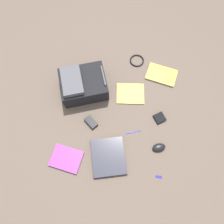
{
  "coord_description": "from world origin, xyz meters",
  "views": [
    {
      "loc": [
        0.68,
        0.03,
        1.84
      ],
      "look_at": [
        0.0,
        0.03,
        0.02
      ],
      "focal_mm": 35.72,
      "sensor_mm": 36.0,
      "label": 1
    }
  ],
  "objects_px": {
    "power_brick": "(91,122)",
    "laptop": "(109,157)",
    "book_blue": "(66,159)",
    "cable_coil": "(137,61)",
    "book_red": "(162,75)",
    "backpack": "(83,84)",
    "usb_stick": "(159,177)",
    "earbud_pouch": "(160,118)",
    "computer_mouse": "(159,147)",
    "book_comic": "(130,94)",
    "pen_black": "(133,132)"
  },
  "relations": [
    {
      "from": "power_brick",
      "to": "laptop",
      "type": "bearing_deg",
      "value": 27.03
    },
    {
      "from": "book_blue",
      "to": "power_brick",
      "type": "relative_size",
      "value": 2.49
    },
    {
      "from": "laptop",
      "to": "cable_coil",
      "type": "relative_size",
      "value": 2.49
    },
    {
      "from": "book_blue",
      "to": "book_red",
      "type": "xyz_separation_m",
      "value": [
        -0.78,
        0.84,
        -0.0
      ]
    },
    {
      "from": "backpack",
      "to": "laptop",
      "type": "relative_size",
      "value": 1.32
    },
    {
      "from": "book_blue",
      "to": "usb_stick",
      "type": "bearing_deg",
      "value": 79.06
    },
    {
      "from": "power_brick",
      "to": "earbud_pouch",
      "type": "height_order",
      "value": "power_brick"
    },
    {
      "from": "cable_coil",
      "to": "earbud_pouch",
      "type": "xyz_separation_m",
      "value": [
        0.59,
        0.17,
        0.01
      ]
    },
    {
      "from": "usb_stick",
      "to": "cable_coil",
      "type": "bearing_deg",
      "value": -173.16
    },
    {
      "from": "computer_mouse",
      "to": "cable_coil",
      "type": "xyz_separation_m",
      "value": [
        -0.85,
        -0.15,
        -0.01
      ]
    },
    {
      "from": "laptop",
      "to": "earbud_pouch",
      "type": "relative_size",
      "value": 3.96
    },
    {
      "from": "book_blue",
      "to": "earbud_pouch",
      "type": "height_order",
      "value": "earbud_pouch"
    },
    {
      "from": "book_comic",
      "to": "book_red",
      "type": "height_order",
      "value": "book_red"
    },
    {
      "from": "power_brick",
      "to": "usb_stick",
      "type": "distance_m",
      "value": 0.71
    },
    {
      "from": "laptop",
      "to": "book_red",
      "type": "height_order",
      "value": "laptop"
    },
    {
      "from": "book_comic",
      "to": "usb_stick",
      "type": "bearing_deg",
      "value": 15.57
    },
    {
      "from": "power_brick",
      "to": "usb_stick",
      "type": "height_order",
      "value": "power_brick"
    },
    {
      "from": "earbud_pouch",
      "to": "book_blue",
      "type": "bearing_deg",
      "value": -66.1
    },
    {
      "from": "book_red",
      "to": "earbud_pouch",
      "type": "xyz_separation_m",
      "value": [
        0.43,
        -0.05,
        0.0
      ]
    },
    {
      "from": "book_blue",
      "to": "earbud_pouch",
      "type": "distance_m",
      "value": 0.86
    },
    {
      "from": "book_comic",
      "to": "earbud_pouch",
      "type": "height_order",
      "value": "earbud_pouch"
    },
    {
      "from": "backpack",
      "to": "laptop",
      "type": "height_order",
      "value": "backpack"
    },
    {
      "from": "computer_mouse",
      "to": "earbud_pouch",
      "type": "relative_size",
      "value": 1.26
    },
    {
      "from": "book_blue",
      "to": "computer_mouse",
      "type": "height_order",
      "value": "computer_mouse"
    },
    {
      "from": "book_blue",
      "to": "backpack",
      "type": "bearing_deg",
      "value": 169.66
    },
    {
      "from": "cable_coil",
      "to": "usb_stick",
      "type": "height_order",
      "value": "cable_coil"
    },
    {
      "from": "book_comic",
      "to": "book_red",
      "type": "bearing_deg",
      "value": 122.87
    },
    {
      "from": "computer_mouse",
      "to": "cable_coil",
      "type": "relative_size",
      "value": 0.79
    },
    {
      "from": "laptop",
      "to": "earbud_pouch",
      "type": "distance_m",
      "value": 0.56
    },
    {
      "from": "laptop",
      "to": "book_red",
      "type": "xyz_separation_m",
      "value": [
        -0.76,
        0.49,
        -0.01
      ]
    },
    {
      "from": "book_comic",
      "to": "book_blue",
      "type": "bearing_deg",
      "value": -42.76
    },
    {
      "from": "computer_mouse",
      "to": "earbud_pouch",
      "type": "bearing_deg",
      "value": 162.2
    },
    {
      "from": "book_comic",
      "to": "book_red",
      "type": "distance_m",
      "value": 0.35
    },
    {
      "from": "usb_stick",
      "to": "pen_black",
      "type": "bearing_deg",
      "value": -152.11
    },
    {
      "from": "computer_mouse",
      "to": "power_brick",
      "type": "height_order",
      "value": "computer_mouse"
    },
    {
      "from": "backpack",
      "to": "power_brick",
      "type": "distance_m",
      "value": 0.34
    },
    {
      "from": "cable_coil",
      "to": "power_brick",
      "type": "distance_m",
      "value": 0.75
    },
    {
      "from": "book_red",
      "to": "usb_stick",
      "type": "xyz_separation_m",
      "value": [
        0.92,
        -0.09,
        -0.01
      ]
    },
    {
      "from": "book_blue",
      "to": "usb_stick",
      "type": "relative_size",
      "value": 5.78
    },
    {
      "from": "backpack",
      "to": "usb_stick",
      "type": "relative_size",
      "value": 9.05
    },
    {
      "from": "computer_mouse",
      "to": "pen_black",
      "type": "distance_m",
      "value": 0.25
    },
    {
      "from": "book_red",
      "to": "pen_black",
      "type": "relative_size",
      "value": 2.35
    },
    {
      "from": "laptop",
      "to": "usb_stick",
      "type": "distance_m",
      "value": 0.43
    },
    {
      "from": "book_red",
      "to": "cable_coil",
      "type": "distance_m",
      "value": 0.27
    },
    {
      "from": "book_blue",
      "to": "earbud_pouch",
      "type": "relative_size",
      "value": 3.34
    },
    {
      "from": "backpack",
      "to": "book_blue",
      "type": "xyz_separation_m",
      "value": [
        0.63,
        -0.12,
        -0.08
      ]
    },
    {
      "from": "book_red",
      "to": "usb_stick",
      "type": "bearing_deg",
      "value": -5.87
    },
    {
      "from": "backpack",
      "to": "earbud_pouch",
      "type": "bearing_deg",
      "value": 66.93
    },
    {
      "from": "computer_mouse",
      "to": "power_brick",
      "type": "bearing_deg",
      "value": -123.25
    },
    {
      "from": "laptop",
      "to": "book_comic",
      "type": "bearing_deg",
      "value": 161.06
    }
  ]
}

